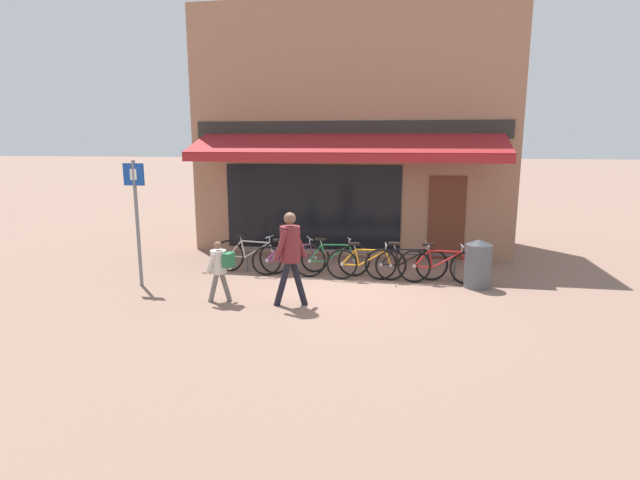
{
  "coord_description": "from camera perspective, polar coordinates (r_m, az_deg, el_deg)",
  "views": [
    {
      "loc": [
        1.2,
        -9.69,
        2.94
      ],
      "look_at": [
        -0.46,
        -0.31,
        1.05
      ],
      "focal_mm": 28.0,
      "sensor_mm": 36.0,
      "label": 1
    }
  ],
  "objects": [
    {
      "name": "ground_plane",
      "position": [
        10.2,
        2.86,
        -5.54
      ],
      "size": [
        160.0,
        160.0,
        0.0
      ],
      "primitive_type": "plane",
      "color": "#846656"
    },
    {
      "name": "shop_front",
      "position": [
        14.27,
        3.94,
        12.19
      ],
      "size": [
        8.35,
        4.51,
        6.39
      ],
      "color": "#9E7056",
      "rests_on": "ground_plane"
    },
    {
      "name": "bike_rack_rail",
      "position": [
        11.03,
        3.14,
        -1.63
      ],
      "size": [
        4.72,
        0.04,
        0.57
      ],
      "color": "#47494F",
      "rests_on": "ground_plane"
    },
    {
      "name": "bicycle_silver",
      "position": [
        11.43,
        -7.85,
        -1.78
      ],
      "size": [
        1.82,
        0.52,
        0.87
      ],
      "rotation": [
        -0.07,
        0.0,
        -0.06
      ],
      "color": "black",
      "rests_on": "ground_plane"
    },
    {
      "name": "bicycle_purple",
      "position": [
        11.22,
        -3.33,
        -2.06
      ],
      "size": [
        1.65,
        0.84,
        0.81
      ],
      "rotation": [
        -0.04,
        0.0,
        0.43
      ],
      "color": "black",
      "rests_on": "ground_plane"
    },
    {
      "name": "bicycle_green",
      "position": [
        11.0,
        1.35,
        -2.22
      ],
      "size": [
        1.69,
        0.68,
        0.88
      ],
      "rotation": [
        -0.13,
        0.0,
        0.24
      ],
      "color": "black",
      "rests_on": "ground_plane"
    },
    {
      "name": "bicycle_orange",
      "position": [
        10.75,
        5.28,
        -2.68
      ],
      "size": [
        1.72,
        0.52,
        0.81
      ],
      "rotation": [
        -0.04,
        0.0,
        0.1
      ],
      "color": "black",
      "rests_on": "ground_plane"
    },
    {
      "name": "bicycle_black",
      "position": [
        10.82,
        9.8,
        -2.65
      ],
      "size": [
        1.77,
        0.52,
        0.84
      ],
      "rotation": [
        0.04,
        0.0,
        0.13
      ],
      "color": "black",
      "rests_on": "ground_plane"
    },
    {
      "name": "bicycle_red",
      "position": [
        10.75,
        13.56,
        -2.88
      ],
      "size": [
        1.79,
        0.52,
        0.85
      ],
      "rotation": [
        -0.07,
        0.0,
        0.04
      ],
      "color": "black",
      "rests_on": "ground_plane"
    },
    {
      "name": "pedestrian_adult",
      "position": [
        8.93,
        -3.43,
        -1.06
      ],
      "size": [
        0.63,
        0.51,
        1.73
      ],
      "rotation": [
        0.0,
        0.0,
        2.99
      ],
      "color": "black",
      "rests_on": "ground_plane"
    },
    {
      "name": "pedestrian_child",
      "position": [
        9.37,
        -11.34,
        -2.79
      ],
      "size": [
        0.52,
        0.42,
        1.15
      ],
      "rotation": [
        0.0,
        0.0,
        2.99
      ],
      "color": "slate",
      "rests_on": "ground_plane"
    },
    {
      "name": "litter_bin",
      "position": [
        10.63,
        17.6,
        -2.57
      ],
      "size": [
        0.54,
        0.54,
        1.0
      ],
      "color": "#515459",
      "rests_on": "ground_plane"
    },
    {
      "name": "parking_sign",
      "position": [
        10.72,
        -20.24,
        3.18
      ],
      "size": [
        0.44,
        0.07,
        2.57
      ],
      "color": "slate",
      "rests_on": "ground_plane"
    }
  ]
}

